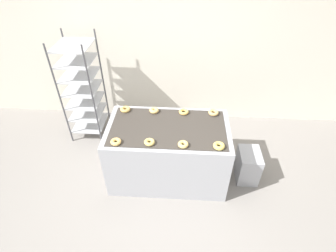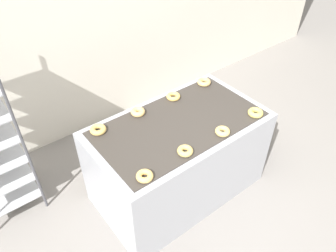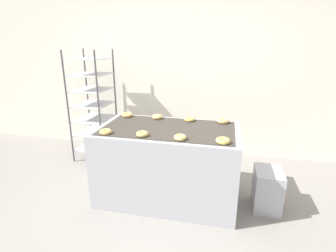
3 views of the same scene
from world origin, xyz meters
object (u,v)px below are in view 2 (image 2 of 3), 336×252
at_px(fryer_machine, 178,158).
at_px(glaze_bin, 252,128).
at_px(donut_far_left, 98,130).
at_px(donut_near_midright, 223,131).
at_px(donut_near_midleft, 185,151).
at_px(donut_far_right, 204,82).
at_px(donut_far_midright, 173,96).
at_px(donut_far_midleft, 138,112).
at_px(donut_near_right, 255,113).
at_px(donut_near_left, 145,176).

distance_m(fryer_machine, glaze_bin, 1.11).
bearing_deg(donut_far_left, donut_near_midright, -39.19).
relative_size(donut_near_midleft, donut_far_right, 0.91).
distance_m(glaze_bin, donut_near_midleft, 1.47).
distance_m(donut_near_midleft, donut_far_midright, 0.73).
height_order(glaze_bin, donut_far_midright, donut_far_midright).
xyz_separation_m(fryer_machine, donut_far_midleft, (-0.20, 0.31, 0.45)).
height_order(fryer_machine, donut_near_midright, donut_near_midright).
distance_m(donut_near_midleft, donut_near_right, 0.78).
bearing_deg(donut_near_midright, donut_far_right, 58.73).
bearing_deg(donut_far_midleft, donut_far_left, 179.45).
relative_size(donut_far_midright, donut_far_right, 0.96).
bearing_deg(donut_far_midright, donut_near_midright, -89.78).
relative_size(donut_near_midleft, donut_far_left, 0.91).
bearing_deg(fryer_machine, donut_far_midright, 58.90).
distance_m(donut_near_left, donut_far_midright, 0.99).
bearing_deg(donut_far_midright, donut_near_left, -140.27).
bearing_deg(donut_far_right, donut_far_midleft, -179.80).
xyz_separation_m(glaze_bin, donut_near_right, (-0.50, -0.33, 0.64)).
distance_m(donut_near_midleft, donut_far_midleft, 0.62).
distance_m(donut_far_left, donut_far_midright, 0.78).
distance_m(glaze_bin, donut_near_midright, 1.15).
bearing_deg(fryer_machine, donut_near_midleft, -122.23).
height_order(fryer_machine, donut_far_midleft, donut_far_midleft).
xyz_separation_m(donut_near_midright, donut_far_right, (0.39, 0.64, 0.00)).
height_order(fryer_machine, donut_far_midright, donut_far_midright).
xyz_separation_m(fryer_machine, donut_near_midright, (0.19, -0.32, 0.44)).
relative_size(fryer_machine, donut_near_midleft, 12.50).
bearing_deg(donut_far_left, donut_near_right, -28.36).
relative_size(donut_near_midright, donut_near_right, 0.92).
height_order(glaze_bin, donut_far_left, donut_far_left).
bearing_deg(donut_near_right, fryer_machine, 151.52).
distance_m(donut_near_right, donut_far_midleft, 1.02).
distance_m(donut_far_midright, donut_far_right, 0.39).
relative_size(donut_far_left, donut_far_right, 1.00).
height_order(donut_far_left, donut_far_right, same).
relative_size(fryer_machine, donut_far_right, 11.43).
bearing_deg(glaze_bin, donut_far_left, 169.62).
bearing_deg(glaze_bin, donut_far_midleft, 166.77).
bearing_deg(donut_far_midleft, donut_far_right, 0.20).
bearing_deg(fryer_machine, donut_far_midleft, 123.08).
distance_m(fryer_machine, donut_far_midleft, 0.58).
distance_m(fryer_machine, donut_near_midright, 0.58).
xyz_separation_m(donut_near_left, donut_near_right, (1.17, 0.00, 0.00)).
bearing_deg(donut_far_midright, donut_far_midleft, 179.83).
distance_m(donut_near_midright, donut_near_right, 0.40).
bearing_deg(donut_near_right, donut_far_midright, 122.49).
xyz_separation_m(glaze_bin, donut_near_left, (-1.66, -0.33, 0.64)).
bearing_deg(donut_far_left, donut_far_right, -0.05).
bearing_deg(donut_far_midright, donut_far_right, 0.56).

